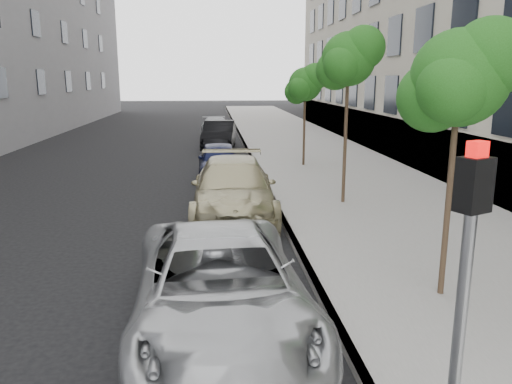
{
  "coord_description": "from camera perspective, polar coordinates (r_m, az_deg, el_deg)",
  "views": [
    {
      "loc": [
        -0.66,
        -6.14,
        3.74
      ],
      "look_at": [
        0.21,
        3.59,
        1.5
      ],
      "focal_mm": 35.0,
      "sensor_mm": 36.0,
      "label": 1
    }
  ],
  "objects": [
    {
      "name": "tree_near",
      "position": [
        8.57,
        22.38,
        11.99
      ],
      "size": [
        1.83,
        1.63,
        4.51
      ],
      "color": "#38281C",
      "rests_on": "sidewalk"
    },
    {
      "name": "signal_pole",
      "position": [
        4.33,
        22.63,
        -10.29
      ],
      "size": [
        0.29,
        0.26,
        3.15
      ],
      "rotation": [
        0.0,
        0.0,
        0.42
      ],
      "color": "#939699",
      "rests_on": "sidewalk"
    },
    {
      "name": "tree_far",
      "position": [
        21.0,
        5.71,
        12.16
      ],
      "size": [
        1.72,
        1.52,
        4.2
      ],
      "color": "#38281C",
      "rests_on": "sidewalk"
    },
    {
      "name": "minivan",
      "position": [
        7.45,
        -4.12,
        -10.78
      ],
      "size": [
        2.8,
        5.52,
        1.5
      ],
      "primitive_type": "imported",
      "rotation": [
        0.0,
        0.0,
        0.06
      ],
      "color": "#A9ACAE",
      "rests_on": "ground"
    },
    {
      "name": "tree_mid",
      "position": [
        14.67,
        10.63,
        14.72
      ],
      "size": [
        1.82,
        1.62,
        5.02
      ],
      "color": "#38281C",
      "rests_on": "sidewalk"
    },
    {
      "name": "curb",
      "position": [
        30.42,
        -1.59,
        5.97
      ],
      "size": [
        0.15,
        72.0,
        0.14
      ],
      "primitive_type": "cube",
      "color": "#9E9B93",
      "rests_on": "ground"
    },
    {
      "name": "suv",
      "position": [
        13.59,
        -2.6,
        0.35
      ],
      "size": [
        2.34,
        5.49,
        1.58
      ],
      "primitive_type": "imported",
      "rotation": [
        0.0,
        0.0,
        -0.02
      ],
      "color": "tan",
      "rests_on": "ground"
    },
    {
      "name": "sidewalk",
      "position": [
        30.76,
        4.26,
        6.02
      ],
      "size": [
        6.4,
        72.0,
        0.14
      ],
      "primitive_type": "cube",
      "color": "gray",
      "rests_on": "ground"
    },
    {
      "name": "sedan_blue",
      "position": [
        19.13,
        -4.24,
        3.63
      ],
      "size": [
        1.66,
        3.95,
        1.34
      ],
      "primitive_type": "imported",
      "rotation": [
        0.0,
        0.0,
        0.02
      ],
      "color": "black",
      "rests_on": "ground"
    },
    {
      "name": "sedan_rear",
      "position": [
        31.99,
        -4.56,
        7.31
      ],
      "size": [
        2.11,
        4.53,
        1.28
      ],
      "primitive_type": "imported",
      "rotation": [
        0.0,
        0.0,
        0.07
      ],
      "color": "gray",
      "rests_on": "ground"
    },
    {
      "name": "ground",
      "position": [
        7.22,
        0.93,
        -18.3
      ],
      "size": [
        160.0,
        160.0,
        0.0
      ],
      "primitive_type": "plane",
      "color": "black",
      "rests_on": "ground"
    },
    {
      "name": "sedan_black",
      "position": [
        26.93,
        -4.24,
        6.5
      ],
      "size": [
        1.99,
        4.68,
        1.5
      ],
      "primitive_type": "imported",
      "rotation": [
        0.0,
        0.0,
        -0.09
      ],
      "color": "black",
      "rests_on": "ground"
    }
  ]
}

